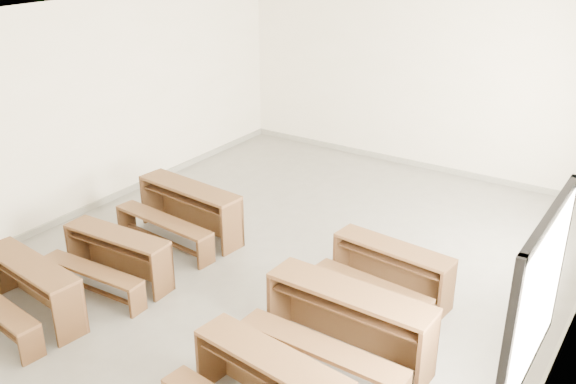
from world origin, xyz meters
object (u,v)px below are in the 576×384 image
Objects in this scene: desk_set_1 at (115,254)px; desk_set_5 at (390,268)px; desk_set_4 at (346,321)px; desk_set_0 at (28,286)px; desk_set_2 at (188,208)px.

desk_set_5 is (3.00, 1.57, 0.00)m from desk_set_1.
desk_set_5 is (-0.14, 1.34, -0.08)m from desk_set_4.
desk_set_0 reaches higher than desk_set_5.
desk_set_4 is at bearing 1.55° from desk_set_1.
desk_set_0 is at bearing -87.89° from desk_set_2.
desk_set_2 reaches higher than desk_set_0.
desk_set_1 is at bearing -146.88° from desk_set_5.
desk_set_5 is (3.10, 0.12, -0.05)m from desk_set_2.
desk_set_1 is 1.46m from desk_set_2.
desk_set_0 is 4.19m from desk_set_5.
desk_set_2 is (-0.10, 1.45, 0.06)m from desk_set_1.
desk_set_5 is (3.24, 2.66, -0.01)m from desk_set_0.
desk_set_4 reaches higher than desk_set_1.
desk_set_4 is at bearing -15.45° from desk_set_2.
desk_set_4 reaches higher than desk_set_0.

